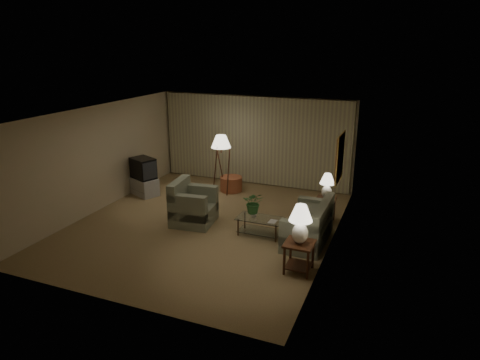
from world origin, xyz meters
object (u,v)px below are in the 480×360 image
side_table_near (299,252)px  armchair (194,207)px  coffee_table (260,224)px  crt_tv (143,168)px  tv_cabinet (144,186)px  sofa (308,226)px  floor_lamp (221,163)px  vase (254,214)px  side_table_far (326,206)px  ottoman (231,184)px  table_lamp_near (301,221)px  table_lamp_far (327,184)px

side_table_near → armchair: bearing=155.9°
coffee_table → crt_tv: bearing=161.5°
tv_cabinet → sofa: bearing=10.5°
armchair → floor_lamp: floor_lamp is taller
coffee_table → vase: bearing=180.0°
armchair → side_table_near: armchair is taller
tv_cabinet → vase: size_ratio=6.42×
floor_lamp → vase: size_ratio=11.70×
side_table_near → side_table_far: same height
armchair → crt_tv: bearing=54.2°
side_table_near → vase: (-1.37, 1.25, 0.08)m
vase → tv_cabinet: bearing=160.8°
ottoman → vase: size_ratio=4.37×
coffee_table → vase: size_ratio=7.02×
side_table_far → tv_cabinet: 5.20m
table_lamp_near → table_lamp_far: (0.00, 2.60, -0.09)m
sofa → vase: bearing=-84.7°
armchair → side_table_far: bearing=-72.9°
armchair → side_table_near: (2.94, -1.32, -0.01)m
side_table_far → tv_cabinet: (-5.20, -0.02, -0.14)m
sofa → side_table_near: size_ratio=2.77×
crt_tv → vase: crt_tv is taller
coffee_table → crt_tv: 4.22m
side_table_near → table_lamp_far: (-0.00, 2.60, 0.55)m
crt_tv → ottoman: 2.57m
sofa → ottoman: 3.79m
sofa → crt_tv: crt_tv is taller
table_lamp_near → floor_lamp: 4.75m
table_lamp_far → vase: table_lamp_far is taller
ottoman → floor_lamp: bearing=-118.3°
armchair → table_lamp_near: (2.94, -1.32, 0.63)m
side_table_near → coffee_table: size_ratio=0.58×
sofa → side_table_near: sofa is taller
side_table_far → tv_cabinet: side_table_far is taller
table_lamp_near → tv_cabinet: size_ratio=0.81×
floor_lamp → side_table_far: bearing=-16.0°
table_lamp_far → sofa: bearing=-96.8°
ottoman → vase: 3.07m
armchair → crt_tv: crt_tv is taller
table_lamp_far → coffee_table: bearing=-132.2°
coffee_table → side_table_near: bearing=-45.6°
side_table_far → coffee_table: bearing=-132.2°
sofa → ottoman: size_ratio=2.59×
side_table_near → tv_cabinet: (-5.20, 2.58, -0.16)m
vase → crt_tv: bearing=160.8°
tv_cabinet → crt_tv: size_ratio=1.14×
armchair → side_table_near: 3.22m
floor_lamp → vase: 2.93m
table_lamp_far → crt_tv: (-5.20, -0.02, -0.17)m
sofa → vase: 1.23m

